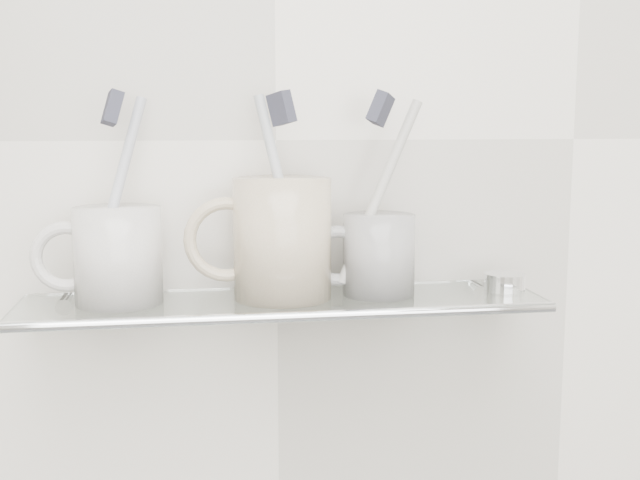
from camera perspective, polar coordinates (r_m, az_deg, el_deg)
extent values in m
plane|color=silver|center=(0.82, -3.14, 7.10)|extent=(2.50, 0.00, 2.50)
cube|color=silver|center=(0.77, -2.60, -4.48)|extent=(0.50, 0.12, 0.01)
cylinder|color=silver|center=(0.72, -2.11, -5.47)|extent=(0.50, 0.01, 0.01)
cylinder|color=silver|center=(0.83, -17.60, -4.79)|extent=(0.02, 0.03, 0.02)
cylinder|color=silver|center=(0.87, 11.00, -3.94)|extent=(0.02, 0.03, 0.02)
cylinder|color=white|center=(0.77, -14.16, -1.08)|extent=(0.09, 0.09, 0.09)
torus|color=white|center=(0.77, -17.59, -1.15)|extent=(0.07, 0.01, 0.07)
cylinder|color=#A9AFBA|center=(0.76, -14.31, 3.05)|extent=(0.06, 0.05, 0.18)
cube|color=#2D2E3B|center=(0.76, -14.54, 9.08)|extent=(0.02, 0.03, 0.03)
cylinder|color=beige|center=(0.77, -2.69, 0.12)|extent=(0.12, 0.12, 0.12)
torus|color=beige|center=(0.76, -6.65, 0.03)|extent=(0.08, 0.01, 0.08)
cylinder|color=#A9B2B5|center=(0.76, -2.72, 3.32)|extent=(0.06, 0.03, 0.19)
cube|color=#2D2E3B|center=(0.76, -2.76, 9.34)|extent=(0.03, 0.03, 0.04)
cylinder|color=white|center=(0.79, 4.20, -1.05)|extent=(0.09, 0.09, 0.08)
torus|color=white|center=(0.78, 1.24, -1.13)|extent=(0.06, 0.01, 0.06)
cylinder|color=#B9B29A|center=(0.78, 4.25, 3.41)|extent=(0.09, 0.02, 0.18)
cube|color=#2D2E3B|center=(0.78, 4.32, 9.31)|extent=(0.03, 0.03, 0.04)
cylinder|color=silver|center=(0.83, 13.00, -2.91)|extent=(0.04, 0.04, 0.02)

